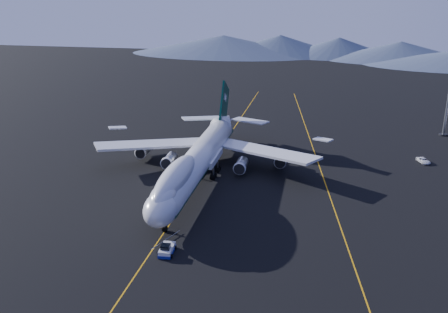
# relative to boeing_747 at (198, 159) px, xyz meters

# --- Properties ---
(ground) EXTENTS (500.00, 500.00, 0.00)m
(ground) POSITION_rel_boeing_747_xyz_m (-0.00, -0.03, -5.81)
(ground) COLOR black
(ground) RESTS_ON ground
(taxiway_line_main) EXTENTS (0.25, 220.00, 0.01)m
(taxiway_line_main) POSITION_rel_boeing_747_xyz_m (-0.00, -0.03, -5.80)
(taxiway_line_main) COLOR orange
(taxiway_line_main) RESTS_ON ground
(taxiway_line_side) EXTENTS (28.08, 198.09, 0.01)m
(taxiway_line_side) POSITION_rel_boeing_747_xyz_m (30.00, 9.97, -5.80)
(taxiway_line_side) COLOR orange
(taxiway_line_side) RESTS_ON ground
(boeing_747) EXTENTS (59.62, 72.43, 19.37)m
(boeing_747) POSITION_rel_boeing_747_xyz_m (0.00, 0.00, 0.00)
(boeing_747) COLOR silver
(boeing_747) RESTS_ON ground
(pushback_tug) EXTENTS (2.88, 4.73, 2.00)m
(pushback_tug) POSITION_rel_boeing_747_xyz_m (3.00, -34.54, -5.18)
(pushback_tug) COLOR silver
(pushback_tug) RESTS_ON ground
(service_van) EXTENTS (3.64, 5.17, 1.31)m
(service_van) POSITION_rel_boeing_747_xyz_m (56.61, 25.46, -5.16)
(service_van) COLOR white
(service_van) RESTS_ON ground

